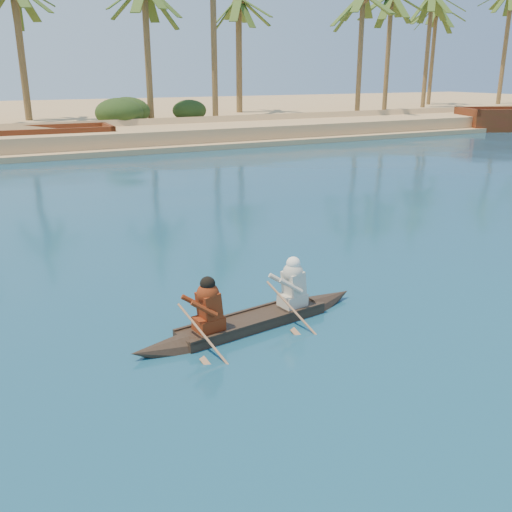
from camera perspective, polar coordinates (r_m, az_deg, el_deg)
ground at (r=19.49m, az=15.55°, el=2.25°), size 160.00×160.00×0.00m
sandy_embankment at (r=62.11m, az=-15.54°, el=13.14°), size 150.00×51.00×1.50m
palm_grove at (r=50.47m, az=-13.20°, el=20.86°), size 110.00×14.00×16.00m
shrub_cluster at (r=47.17m, az=-11.51°, el=12.92°), size 100.00×6.00×2.40m
canoe at (r=11.87m, az=-0.34°, el=-5.71°), size 5.51×1.49×1.50m
barge_mid at (r=40.79m, az=-22.33°, el=10.47°), size 11.64×4.38×1.91m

